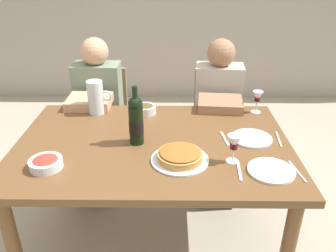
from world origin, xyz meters
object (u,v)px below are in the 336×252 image
(wine_glass_right_diner, at_px, (234,144))
(wine_bottle, at_px, (136,120))
(dinner_plate_left_setting, at_px, (271,171))
(chair_right, at_px, (215,118))
(dinner_plate_right_setting, at_px, (252,138))
(baked_tart, at_px, (180,156))
(salad_bowl, at_px, (46,163))
(water_pitcher, at_px, (96,99))
(olive_bowl, at_px, (146,109))
(wine_glass_left_diner, at_px, (257,97))
(diner_right, at_px, (218,117))
(diner_left, at_px, (97,115))
(chair_left, at_px, (104,116))
(dining_table, at_px, (153,156))

(wine_glass_right_diner, bearing_deg, wine_bottle, 159.19)
(wine_bottle, xyz_separation_m, dinner_plate_left_setting, (0.66, -0.27, -0.13))
(wine_bottle, distance_m, chair_right, 1.11)
(chair_right, bearing_deg, dinner_plate_right_setting, 101.32)
(baked_tart, xyz_separation_m, salad_bowl, (-0.65, -0.07, -0.00))
(wine_bottle, xyz_separation_m, water_pitcher, (-0.29, 0.39, -0.04))
(baked_tart, bearing_deg, olive_bowl, 110.27)
(dinner_plate_left_setting, bearing_deg, wine_glass_left_diner, 83.71)
(chair_right, distance_m, diner_right, 0.26)
(salad_bowl, distance_m, dinner_plate_left_setting, 1.08)
(dinner_plate_right_setting, distance_m, diner_left, 1.19)
(dinner_plate_left_setting, relative_size, chair_left, 0.26)
(water_pitcher, distance_m, wine_glass_right_diner, 0.97)
(olive_bowl, bearing_deg, dining_table, -80.14)
(baked_tart, distance_m, diner_left, 1.05)
(wine_glass_right_diner, bearing_deg, water_pitcher, 143.88)
(salad_bowl, bearing_deg, wine_glass_right_diner, 4.02)
(dinner_plate_left_setting, bearing_deg, dining_table, 153.85)
(baked_tart, bearing_deg, diner_left, 125.05)
(dinner_plate_left_setting, xyz_separation_m, chair_right, (-0.12, 1.15, -0.27))
(salad_bowl, relative_size, dinner_plate_right_setting, 0.71)
(wine_bottle, relative_size, dinner_plate_left_setting, 1.45)
(baked_tart, distance_m, chair_left, 1.27)
(wine_glass_right_diner, height_order, dinner_plate_right_setting, wine_glass_right_diner)
(dinner_plate_left_setting, bearing_deg, water_pitcher, 145.35)
(dining_table, distance_m, salad_bowl, 0.58)
(chair_left, bearing_deg, diner_left, 90.14)
(dining_table, relative_size, wine_glass_right_diner, 10.24)
(olive_bowl, distance_m, wine_glass_right_diner, 0.74)
(water_pitcher, bearing_deg, dinner_plate_right_setting, -20.25)
(wine_glass_left_diner, height_order, chair_right, wine_glass_left_diner)
(dining_table, bearing_deg, chair_right, 62.22)
(wine_glass_left_diner, bearing_deg, chair_left, 155.80)
(water_pitcher, height_order, salad_bowl, water_pitcher)
(olive_bowl, xyz_separation_m, wine_glass_right_diner, (0.47, -0.57, 0.07))
(wine_bottle, xyz_separation_m, diner_right, (0.53, 0.64, -0.28))
(water_pitcher, relative_size, dinner_plate_left_setting, 0.96)
(water_pitcher, relative_size, diner_left, 0.19)
(dinner_plate_left_setting, relative_size, diner_right, 0.19)
(baked_tart, height_order, olive_bowl, olive_bowl)
(salad_bowl, height_order, wine_glass_left_diner, wine_glass_left_diner)
(salad_bowl, xyz_separation_m, dinner_plate_left_setting, (1.08, -0.02, -0.02))
(olive_bowl, distance_m, chair_right, 0.78)
(dinner_plate_left_setting, distance_m, diner_left, 1.40)
(wine_glass_left_diner, relative_size, chair_right, 0.17)
(water_pitcher, distance_m, dinner_plate_left_setting, 1.17)
(baked_tart, relative_size, diner_right, 0.25)
(salad_bowl, bearing_deg, diner_right, 43.39)
(water_pitcher, xyz_separation_m, diner_left, (-0.07, 0.28, -0.24))
(baked_tart, height_order, dinner_plate_left_setting, baked_tart)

